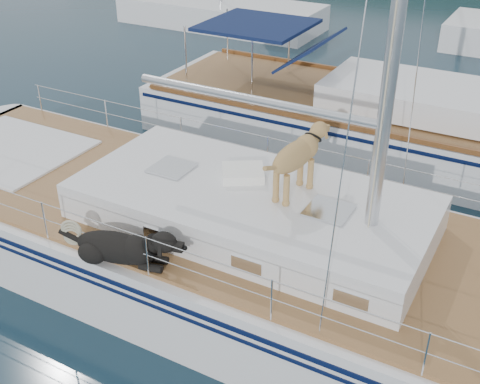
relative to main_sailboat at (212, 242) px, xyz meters
The scene contains 4 objects.
ground 0.69m from the main_sailboat, behind, with size 120.00×120.00×0.00m, color black.
main_sailboat is the anchor object (origin of this frame).
neighbor_sailboat 6.09m from the main_sailboat, 80.85° to the left, with size 11.00×3.50×13.30m.
bg_boat_west 16.18m from the main_sailboat, 120.03° to the left, with size 8.00×3.00×11.65m.
Camera 1 is at (4.32, -6.72, 6.12)m, focal length 45.00 mm.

